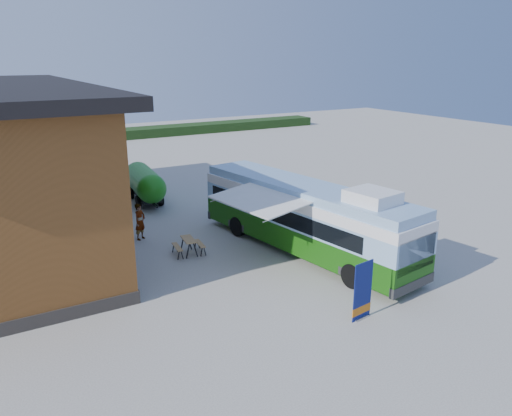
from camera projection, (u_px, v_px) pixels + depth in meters
ground at (286, 267)px, 21.54m from camera, size 100.00×100.00×0.00m
hedge at (160, 131)px, 56.63m from camera, size 40.00×3.00×1.00m
bus at (304, 215)px, 22.76m from camera, size 4.31×12.35×3.72m
awning at (264, 202)px, 21.57m from camera, size 3.35×4.75×0.53m
banner at (362, 296)px, 17.08m from camera, size 0.92×0.27×2.13m
picnic_table at (189, 243)px, 22.80m from camera, size 1.44×1.31×0.75m
person_a at (140, 222)px, 24.56m from camera, size 0.80×0.74×1.83m
person_b at (156, 191)px, 30.60m from camera, size 0.74×0.87×1.59m
slurry_tanker at (145, 182)px, 30.77m from camera, size 2.12×5.85×2.17m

